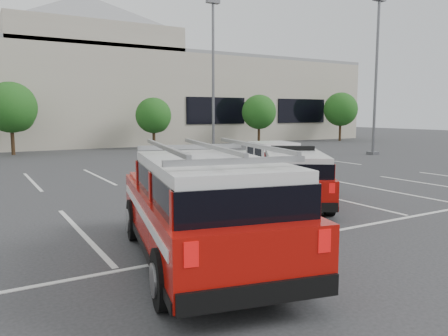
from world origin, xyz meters
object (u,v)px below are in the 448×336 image
at_px(tree_far_right, 341,110).
at_px(white_pickup, 277,167).
at_px(tree_mid_right, 154,117).
at_px(light_pole_mid, 213,77).
at_px(convention_building, 63,92).
at_px(light_pole_right, 376,77).
at_px(fire_chief_suv, 293,181).
at_px(ladder_suv, 204,216).
at_px(tree_right, 260,113).
at_px(tree_mid_left, 12,109).

bearing_deg(tree_far_right, white_pickup, -140.12).
distance_m(tree_mid_right, light_pole_mid, 6.88).
relative_size(convention_building, tree_far_right, 12.38).
bearing_deg(light_pole_right, fire_chief_suv, -146.65).
distance_m(tree_far_right, light_pole_right, 15.24).
bearing_deg(tree_mid_right, ladder_suv, -109.53).
relative_size(tree_right, fire_chief_suv, 0.85).
relative_size(convention_building, tree_mid_right, 15.04).
relative_size(tree_far_right, ladder_suv, 0.80).
xyz_separation_m(fire_chief_suv, ladder_suv, (-4.90, -3.37, 0.18)).
bearing_deg(fire_chief_suv, ladder_suv, -111.66).
relative_size(tree_mid_left, tree_right, 1.10).
distance_m(tree_mid_left, light_pole_right, 24.23).
bearing_deg(tree_mid_left, convention_building, 62.60).
relative_size(tree_mid_left, light_pole_right, 0.47).
distance_m(fire_chief_suv, white_pickup, 4.05).
relative_size(light_pole_right, fire_chief_suv, 1.97).
distance_m(tree_mid_right, light_pole_right, 16.47).
relative_size(tree_right, white_pickup, 0.80).
xyz_separation_m(tree_mid_left, light_pole_mid, (11.91, -6.05, 2.14)).
bearing_deg(white_pickup, tree_mid_right, 96.90).
relative_size(fire_chief_suv, ladder_suv, 0.85).
xyz_separation_m(tree_mid_right, light_pole_right, (10.91, -12.05, 2.68)).
bearing_deg(light_pole_right, tree_right, 94.31).
relative_size(fire_chief_suv, white_pickup, 0.94).
relative_size(tree_mid_left, ladder_suv, 0.80).
xyz_separation_m(light_pole_mid, light_pole_right, (9.00, -6.00, 0.00)).
distance_m(tree_far_right, ladder_suv, 38.50).
height_order(tree_far_right, ladder_suv, tree_far_right).
xyz_separation_m(tree_mid_left, tree_mid_right, (10.00, -0.00, -0.54)).
bearing_deg(convention_building, white_pickup, -84.18).
height_order(tree_mid_right, tree_far_right, tree_far_right).
xyz_separation_m(tree_mid_right, white_pickup, (-2.03, -18.41, -1.86)).
height_order(convention_building, light_pole_mid, convention_building).
height_order(light_pole_mid, white_pickup, light_pole_mid).
distance_m(tree_mid_left, light_pole_mid, 13.53).
bearing_deg(tree_right, fire_chief_suv, -122.71).
xyz_separation_m(light_pole_mid, white_pickup, (-3.94, -12.36, -4.54)).
height_order(tree_right, ladder_suv, tree_right).
distance_m(light_pole_right, white_pickup, 15.12).
relative_size(light_pole_mid, light_pole_right, 1.00).
bearing_deg(tree_mid_left, white_pickup, -66.59).
xyz_separation_m(tree_mid_left, light_pole_right, (20.91, -12.05, 2.14)).
height_order(tree_right, light_pole_mid, light_pole_mid).
distance_m(tree_mid_left, tree_mid_right, 10.01).
bearing_deg(light_pole_right, ladder_suv, -146.35).
bearing_deg(tree_mid_right, tree_right, 0.00).
relative_size(tree_far_right, light_pole_right, 0.47).
height_order(tree_far_right, fire_chief_suv, tree_far_right).
relative_size(tree_mid_left, light_pole_mid, 0.47).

